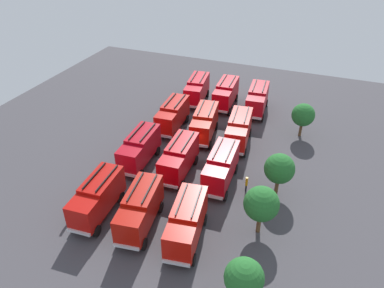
{
  "coord_description": "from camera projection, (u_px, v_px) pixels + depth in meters",
  "views": [
    {
      "loc": [
        35.14,
        13.75,
        25.75
      ],
      "look_at": [
        0.0,
        0.0,
        1.4
      ],
      "focal_mm": 34.64,
      "sensor_mm": 36.0,
      "label": 1
    }
  ],
  "objects": [
    {
      "name": "fire_truck_5",
      "position": [
        204.0,
        123.0,
        47.8
      ],
      "size": [
        7.48,
        3.6,
        3.88
      ],
      "rotation": [
        0.0,
        0.0,
        0.15
      ],
      "color": "#B51208",
      "rests_on": "ground"
    },
    {
      "name": "firefighter_1",
      "position": [
        246.0,
        183.0,
        39.21
      ],
      "size": [
        0.46,
        0.33,
        1.75
      ],
      "rotation": [
        0.0,
        0.0,
        4.94
      ],
      "color": "black",
      "rests_on": "ground"
    },
    {
      "name": "fire_truck_8",
      "position": [
        257.0,
        99.0,
        53.69
      ],
      "size": [
        7.39,
        3.26,
        3.88
      ],
      "rotation": [
        0.0,
        0.0,
        0.09
      ],
      "color": "#AC0B16",
      "rests_on": "ground"
    },
    {
      "name": "ground_plane",
      "position": [
        192.0,
        154.0,
        45.67
      ],
      "size": [
        64.06,
        64.06,
        0.0
      ],
      "primitive_type": "plane",
      "color": "#423F44"
    },
    {
      "name": "fire_truck_9",
      "position": [
        239.0,
        129.0,
        46.37
      ],
      "size": [
        7.44,
        3.44,
        3.88
      ],
      "rotation": [
        0.0,
        0.0,
        0.12
      ],
      "color": "#B41510",
      "rests_on": "ground"
    },
    {
      "name": "fire_truck_2",
      "position": [
        140.0,
        148.0,
        42.81
      ],
      "size": [
        7.32,
        3.06,
        3.88
      ],
      "rotation": [
        0.0,
        0.0,
        0.05
      ],
      "color": "#AC0613",
      "rests_on": "ground"
    },
    {
      "name": "fire_truck_3",
      "position": [
        97.0,
        197.0,
        35.63
      ],
      "size": [
        7.34,
        3.13,
        3.88
      ],
      "rotation": [
        0.0,
        0.0,
        0.06
      ],
      "color": "#B60E09",
      "rests_on": "ground"
    },
    {
      "name": "tree_1",
      "position": [
        279.0,
        169.0,
        37.55
      ],
      "size": [
        3.14,
        3.14,
        4.87
      ],
      "color": "brown",
      "rests_on": "ground"
    },
    {
      "name": "fire_truck_10",
      "position": [
        221.0,
        167.0,
        39.75
      ],
      "size": [
        7.31,
        3.05,
        3.88
      ],
      "rotation": [
        0.0,
        0.0,
        0.05
      ],
      "color": "#B50711",
      "rests_on": "ground"
    },
    {
      "name": "firefighter_3",
      "position": [
        67.0,
        214.0,
        35.34
      ],
      "size": [
        0.44,
        0.27,
        1.68
      ],
      "rotation": [
        0.0,
        0.0,
        4.8
      ],
      "color": "black",
      "rests_on": "ground"
    },
    {
      "name": "fire_truck_1",
      "position": [
        173.0,
        115.0,
        49.59
      ],
      "size": [
        7.32,
        3.08,
        3.88
      ],
      "rotation": [
        0.0,
        0.0,
        0.06
      ],
      "color": "#B20D09",
      "rests_on": "ground"
    },
    {
      "name": "fire_truck_11",
      "position": [
        187.0,
        222.0,
        32.81
      ],
      "size": [
        7.48,
        3.59,
        3.88
      ],
      "rotation": [
        0.0,
        0.0,
        0.15
      ],
      "color": "#BC0F06",
      "rests_on": "ground"
    },
    {
      "name": "fire_truck_7",
      "position": [
        140.0,
        208.0,
        34.26
      ],
      "size": [
        7.47,
        3.57,
        3.88
      ],
      "rotation": [
        0.0,
        0.0,
        0.14
      ],
      "color": "#AD0F06",
      "rests_on": "ground"
    },
    {
      "name": "tree_3",
      "position": [
        244.0,
        278.0,
        26.75
      ],
      "size": [
        2.98,
        2.98,
        4.62
      ],
      "color": "brown",
      "rests_on": "ground"
    },
    {
      "name": "traffic_cone_0",
      "position": [
        134.0,
        204.0,
        37.43
      ],
      "size": [
        0.45,
        0.45,
        0.64
      ],
      "primitive_type": "cone",
      "color": "#F2600C",
      "rests_on": "ground"
    },
    {
      "name": "tree_2",
      "position": [
        261.0,
        204.0,
        32.96
      ],
      "size": [
        3.25,
        3.25,
        5.03
      ],
      "color": "brown",
      "rests_on": "ground"
    },
    {
      "name": "fire_truck_0",
      "position": [
        197.0,
        89.0,
        56.55
      ],
      "size": [
        7.45,
        3.49,
        3.88
      ],
      "rotation": [
        0.0,
        0.0,
        0.13
      ],
      "color": "#BA0713",
      "rests_on": "ground"
    },
    {
      "name": "firefighter_0",
      "position": [
        183.0,
        136.0,
        47.37
      ],
      "size": [
        0.47,
        0.35,
        1.7
      ],
      "rotation": [
        0.0,
        0.0,
        5.0
      ],
      "color": "black",
      "rests_on": "ground"
    },
    {
      "name": "tree_0",
      "position": [
        303.0,
        115.0,
        47.57
      ],
      "size": [
        2.97,
        2.97,
        4.6
      ],
      "color": "brown",
      "rests_on": "ground"
    },
    {
      "name": "fire_truck_6",
      "position": [
        179.0,
        157.0,
        41.19
      ],
      "size": [
        7.31,
        3.03,
        3.88
      ],
      "rotation": [
        0.0,
        0.0,
        0.05
      ],
      "color": "#B1020A",
      "rests_on": "ground"
    },
    {
      "name": "fire_truck_4",
      "position": [
        226.0,
        93.0,
        55.31
      ],
      "size": [
        7.32,
        3.08,
        3.88
      ],
      "rotation": [
        0.0,
        0.0,
        0.06
      ],
      "color": "#BB0410",
      "rests_on": "ground"
    }
  ]
}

